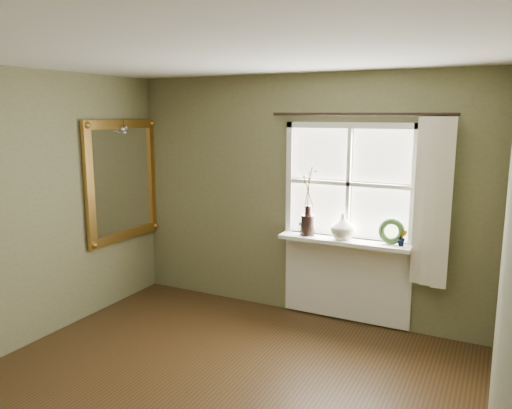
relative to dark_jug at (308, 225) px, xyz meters
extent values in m
plane|color=silver|center=(-0.15, -2.12, 1.57)|extent=(4.50, 4.50, 0.00)
cube|color=#6B6A46|center=(-0.15, 0.18, 0.27)|extent=(4.00, 0.10, 2.60)
cube|color=#6B6A46|center=(1.90, -2.12, 0.27)|extent=(0.10, 4.50, 2.60)
cube|color=white|center=(0.40, 0.10, -0.14)|extent=(1.36, 0.06, 0.06)
cube|color=white|center=(0.40, 0.10, 1.04)|extent=(1.36, 0.06, 0.06)
cube|color=white|center=(-0.25, 0.10, 0.45)|extent=(0.06, 0.06, 1.24)
cube|color=white|center=(1.05, 0.10, 0.45)|extent=(0.06, 0.06, 1.24)
cube|color=white|center=(0.40, 0.10, 0.45)|extent=(1.24, 0.05, 0.04)
cube|color=white|center=(0.40, 0.10, 0.45)|extent=(0.04, 0.05, 1.12)
cube|color=white|center=(0.07, 0.12, 0.75)|extent=(0.59, 0.01, 0.53)
cube|color=white|center=(0.72, 0.12, 0.75)|extent=(0.59, 0.01, 0.53)
cube|color=white|center=(0.07, 0.12, 0.16)|extent=(0.59, 0.01, 0.53)
cube|color=white|center=(0.72, 0.12, 0.16)|extent=(0.59, 0.01, 0.53)
cube|color=white|center=(0.40, 0.00, -0.13)|extent=(1.36, 0.26, 0.04)
cube|color=white|center=(0.40, 0.11, -0.57)|extent=(1.36, 0.04, 0.88)
cylinder|color=black|center=(0.00, 0.00, 0.00)|extent=(0.15, 0.15, 0.22)
imported|color=silver|center=(0.38, 0.00, 0.02)|extent=(0.33, 0.33, 0.27)
torus|color=#314C21|center=(0.86, 0.04, -0.01)|extent=(0.26, 0.12, 0.26)
imported|color=#314C21|center=(-0.07, 0.00, -0.04)|extent=(0.08, 0.06, 0.15)
imported|color=#314C21|center=(0.98, 0.00, -0.03)|extent=(0.10, 0.09, 0.16)
cube|color=beige|center=(1.24, 0.01, 0.34)|extent=(0.36, 0.12, 1.59)
cylinder|color=black|center=(0.50, 0.05, 1.15)|extent=(1.84, 0.03, 0.03)
cube|color=white|center=(-2.12, -0.42, 0.40)|extent=(0.02, 0.96, 1.18)
cube|color=#AD7B33|center=(-2.11, -0.42, 1.04)|extent=(0.05, 1.16, 0.10)
cube|color=#AD7B33|center=(-2.11, -0.42, -0.25)|extent=(0.05, 1.16, 0.10)
cube|color=#AD7B33|center=(-2.11, -0.95, 0.40)|extent=(0.05, 0.10, 1.18)
cube|color=#AD7B33|center=(-2.11, 0.11, 0.40)|extent=(0.05, 0.10, 1.18)
sphere|color=silver|center=(-2.06, -0.45, 0.99)|extent=(0.04, 0.04, 0.04)
sphere|color=silver|center=(-2.06, -0.42, 0.95)|extent=(0.04, 0.04, 0.04)
sphere|color=silver|center=(-2.06, -0.39, 1.00)|extent=(0.04, 0.04, 0.04)
camera|label=1|loc=(1.82, -4.82, 1.16)|focal=35.00mm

